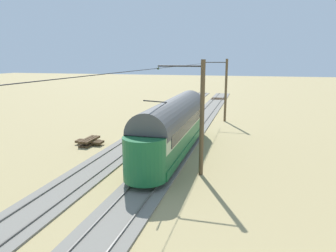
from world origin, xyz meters
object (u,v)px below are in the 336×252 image
(vintage_streetcar, at_px, (174,125))
(catenary_pole_mid_near, at_px, (201,116))
(spare_tie_stack, at_px, (90,142))
(track_end_bumper, at_px, (165,116))
(catenary_pole_foreground, at_px, (225,89))

(vintage_streetcar, height_order, catenary_pole_mid_near, catenary_pole_mid_near)
(spare_tie_stack, height_order, track_end_bumper, track_end_bumper)
(catenary_pole_foreground, distance_m, track_end_bumper, 7.81)
(vintage_streetcar, distance_m, catenary_pole_mid_near, 5.15)
(vintage_streetcar, height_order, track_end_bumper, vintage_streetcar)
(catenary_pole_mid_near, bearing_deg, vintage_streetcar, -56.22)
(spare_tie_stack, distance_m, track_end_bumper, 12.95)
(vintage_streetcar, xyz_separation_m, catenary_pole_foreground, (-2.73, -13.95, 1.55))
(catenary_pole_mid_near, bearing_deg, track_end_bumper, -67.84)
(vintage_streetcar, distance_m, track_end_bumper, 13.85)
(catenary_pole_foreground, bearing_deg, catenary_pole_mid_near, 90.00)
(vintage_streetcar, relative_size, catenary_pole_foreground, 2.23)
(spare_tie_stack, bearing_deg, catenary_pole_mid_near, 155.92)
(catenary_pole_mid_near, relative_size, track_end_bumper, 4.03)
(track_end_bumper, bearing_deg, vintage_streetcar, 108.03)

